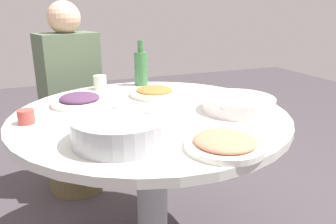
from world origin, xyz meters
name	(u,v)px	position (x,y,z in m)	size (l,w,h in m)	color
round_dining_table	(151,142)	(0.00, 0.00, 0.59)	(1.13, 1.13, 0.73)	#99999E
rice_bowl	(121,128)	(-0.19, -0.27, 0.78)	(0.32, 0.32, 0.09)	#B2B5BA
soup_bowl	(238,104)	(0.34, -0.13, 0.76)	(0.30, 0.30, 0.06)	white
dish_tofu_braise	(155,92)	(0.10, 0.23, 0.75)	(0.23, 0.23, 0.05)	silver
dish_eggplant	(80,100)	(-0.26, 0.21, 0.75)	(0.25, 0.25, 0.05)	white
dish_shrimp	(225,143)	(0.09, -0.44, 0.75)	(0.25, 0.25, 0.04)	white
green_bottle	(141,67)	(0.11, 0.47, 0.83)	(0.07, 0.07, 0.25)	#3E7644
tea_cup_near	(26,117)	(-0.48, 0.03, 0.76)	(0.06, 0.06, 0.05)	#BD4940
tea_cup_far	(100,82)	(-0.12, 0.46, 0.77)	(0.07, 0.07, 0.07)	silver
stool_for_diner_left	(77,156)	(-0.25, 0.80, 0.21)	(0.38, 0.38, 0.42)	brown
diner_left	(69,77)	(-0.25, 0.80, 0.74)	(0.41, 0.42, 0.76)	#2D333D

